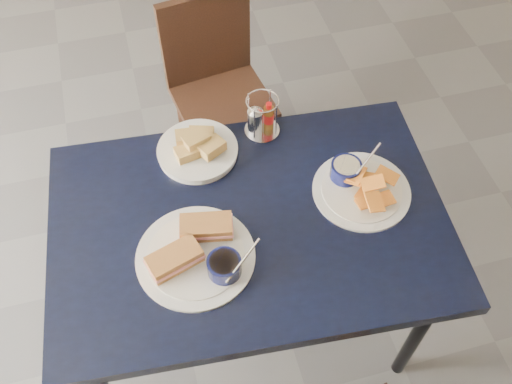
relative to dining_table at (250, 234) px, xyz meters
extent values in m
plane|color=#525357|center=(-0.25, 0.01, -0.68)|extent=(6.00, 6.00, 0.00)
cube|color=black|center=(0.00, 0.00, 0.05)|extent=(1.17, 0.83, 0.04)
cylinder|color=black|center=(0.48, -0.30, -0.32)|extent=(0.04, 0.04, 0.71)
cylinder|color=black|center=(-0.48, 0.30, -0.32)|extent=(0.04, 0.04, 0.71)
cylinder|color=black|center=(0.48, 0.30, -0.32)|extent=(0.04, 0.04, 0.71)
cube|color=black|center=(0.10, 0.83, -0.29)|extent=(0.42, 0.41, 0.04)
cylinder|color=black|center=(-0.05, 0.69, -0.49)|extent=(0.03, 0.03, 0.36)
cylinder|color=black|center=(0.25, 0.69, -0.49)|extent=(0.03, 0.03, 0.36)
cylinder|color=black|center=(-0.05, 0.98, -0.49)|extent=(0.03, 0.03, 0.36)
cylinder|color=black|center=(0.25, 0.98, -0.49)|extent=(0.03, 0.03, 0.36)
cube|color=black|center=(0.10, 0.99, -0.08)|extent=(0.37, 0.09, 0.39)
cylinder|color=white|center=(-0.17, -0.08, 0.08)|extent=(0.32, 0.32, 0.01)
cylinder|color=white|center=(-0.17, -0.08, 0.08)|extent=(0.26, 0.26, 0.00)
cube|color=#B47940|center=(-0.22, -0.09, 0.11)|extent=(0.15, 0.11, 0.04)
cube|color=pink|center=(-0.22, -0.09, 0.10)|extent=(0.16, 0.12, 0.01)
cube|color=#B47940|center=(-0.12, -0.01, 0.11)|extent=(0.15, 0.09, 0.04)
cube|color=pink|center=(-0.12, -0.01, 0.10)|extent=(0.16, 0.10, 0.01)
cylinder|color=#090C33|center=(-0.10, -0.14, 0.11)|extent=(0.09, 0.09, 0.05)
cylinder|color=black|center=(-0.10, -0.14, 0.13)|extent=(0.08, 0.08, 0.01)
cylinder|color=silver|center=(-0.06, -0.16, 0.15)|extent=(0.11, 0.07, 0.08)
cylinder|color=white|center=(0.34, 0.01, 0.08)|extent=(0.28, 0.28, 0.01)
cylinder|color=white|center=(0.34, 0.01, 0.08)|extent=(0.23, 0.23, 0.00)
cube|color=orange|center=(0.35, 0.03, 0.09)|extent=(0.07, 0.08, 0.01)
cube|color=orange|center=(0.34, -0.02, 0.09)|extent=(0.08, 0.08, 0.01)
cube|color=orange|center=(0.35, 0.03, 0.10)|extent=(0.08, 0.08, 0.02)
cube|color=orange|center=(0.33, -0.05, 0.10)|extent=(0.07, 0.05, 0.02)
cube|color=orange|center=(0.37, -0.05, 0.11)|extent=(0.07, 0.05, 0.01)
cube|color=orange|center=(0.37, 0.01, 0.11)|extent=(0.08, 0.07, 0.03)
cube|color=orange|center=(0.32, 0.04, 0.11)|extent=(0.08, 0.08, 0.03)
cube|color=orange|center=(0.32, 0.05, 0.12)|extent=(0.08, 0.08, 0.01)
cube|color=orange|center=(0.41, 0.01, 0.12)|extent=(0.08, 0.08, 0.02)
cube|color=orange|center=(0.35, -0.01, 0.13)|extent=(0.07, 0.05, 0.02)
cube|color=orange|center=(0.33, -0.07, 0.13)|extent=(0.05, 0.07, 0.02)
cylinder|color=#090C33|center=(0.31, 0.07, 0.11)|extent=(0.09, 0.09, 0.05)
cylinder|color=#C2B393|center=(0.31, 0.07, 0.13)|extent=(0.08, 0.08, 0.01)
cylinder|color=silver|center=(0.35, 0.05, 0.15)|extent=(0.11, 0.07, 0.08)
cylinder|color=white|center=(-0.09, 0.27, 0.08)|extent=(0.24, 0.24, 0.02)
cylinder|color=white|center=(-0.09, 0.27, 0.09)|extent=(0.20, 0.20, 0.00)
cube|color=tan|center=(-0.12, 0.25, 0.11)|extent=(0.08, 0.06, 0.03)
cube|color=tan|center=(-0.07, 0.30, 0.12)|extent=(0.09, 0.07, 0.03)
cube|color=tan|center=(-0.05, 0.24, 0.12)|extent=(0.09, 0.08, 0.03)
cube|color=tan|center=(-0.11, 0.29, 0.13)|extent=(0.08, 0.06, 0.03)
cube|color=tan|center=(-0.09, 0.27, 0.14)|extent=(0.09, 0.07, 0.03)
cylinder|color=silver|center=(0.12, 0.31, 0.08)|extent=(0.11, 0.11, 0.01)
cylinder|color=silver|center=(0.16, 0.35, 0.14)|extent=(0.01, 0.01, 0.13)
cylinder|color=silver|center=(0.09, 0.35, 0.14)|extent=(0.01, 0.01, 0.13)
cylinder|color=silver|center=(0.09, 0.28, 0.14)|extent=(0.01, 0.01, 0.13)
cylinder|color=silver|center=(0.16, 0.28, 0.14)|extent=(0.01, 0.01, 0.13)
torus|color=silver|center=(0.12, 0.31, 0.20)|extent=(0.10, 0.10, 0.00)
cylinder|color=silver|center=(0.10, 0.31, 0.12)|extent=(0.05, 0.05, 0.08)
cone|color=silver|center=(0.10, 0.31, 0.18)|extent=(0.04, 0.04, 0.02)
cylinder|color=brown|center=(0.14, 0.32, 0.12)|extent=(0.03, 0.03, 0.08)
cylinder|color=#AA0909|center=(0.14, 0.32, 0.12)|extent=(0.03, 0.03, 0.03)
cylinder|color=#AA0909|center=(0.14, 0.32, 0.17)|extent=(0.02, 0.02, 0.02)
camera|label=1|loc=(-0.21, -0.85, 1.41)|focal=40.00mm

